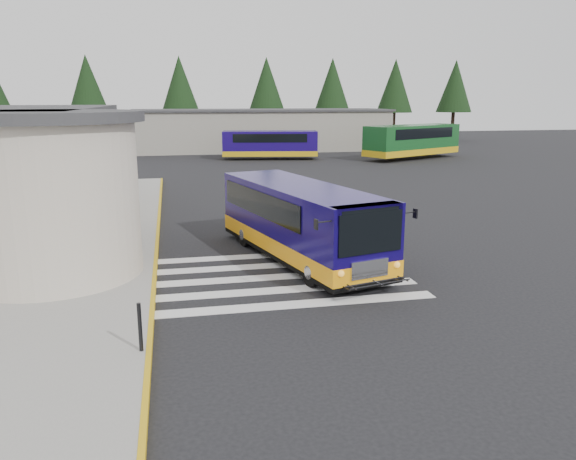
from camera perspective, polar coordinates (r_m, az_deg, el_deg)
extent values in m
plane|color=black|center=(17.94, -0.30, -3.95)|extent=(140.00, 140.00, 0.00)
cube|color=gray|center=(22.15, -26.05, -1.78)|extent=(10.00, 34.00, 0.15)
cube|color=gold|center=(21.45, -13.15, -1.20)|extent=(0.12, 34.00, 0.16)
cylinder|color=beige|center=(17.90, -23.23, 2.84)|extent=(5.20, 5.20, 4.50)
cylinder|color=#38383A|center=(17.67, -23.94, 10.51)|extent=(5.80, 5.80, 0.30)
cube|color=black|center=(22.38, -19.49, 2.04)|extent=(0.08, 1.20, 2.20)
cube|color=#38383A|center=(22.12, -18.52, 5.41)|extent=(1.20, 1.80, 0.12)
cube|color=silver|center=(14.88, 0.28, -7.61)|extent=(8.00, 0.55, 0.01)
cube|color=silver|center=(15.98, -0.63, -6.11)|extent=(8.00, 0.55, 0.01)
cube|color=silver|center=(17.10, -1.41, -4.80)|extent=(8.00, 0.55, 0.01)
cube|color=silver|center=(18.22, -2.10, -3.66)|extent=(8.00, 0.55, 0.01)
cube|color=silver|center=(19.36, -2.70, -2.65)|extent=(8.00, 0.55, 0.01)
cube|color=gray|center=(59.63, -2.76, 10.05)|extent=(26.00, 8.00, 4.00)
cube|color=#38383A|center=(59.55, -2.78, 12.06)|extent=(26.40, 8.40, 0.20)
cylinder|color=black|center=(67.43, -19.39, 9.52)|extent=(0.44, 0.44, 3.60)
cone|color=black|center=(67.36, -19.73, 13.76)|extent=(4.40, 4.40, 6.40)
cylinder|color=black|center=(66.90, -10.76, 10.01)|extent=(0.44, 0.44, 3.60)
cone|color=black|center=(66.82, -10.94, 14.29)|extent=(4.40, 4.40, 6.40)
cylinder|color=black|center=(67.85, -2.15, 10.27)|extent=(0.44, 0.44, 3.60)
cone|color=black|center=(67.78, -2.19, 14.49)|extent=(4.40, 4.40, 6.40)
cylinder|color=black|center=(69.65, 4.46, 10.31)|extent=(0.44, 0.44, 3.60)
cone|color=black|center=(69.57, 4.53, 14.43)|extent=(4.40, 4.40, 6.40)
cylinder|color=black|center=(72.29, 10.66, 10.23)|extent=(0.44, 0.44, 3.60)
cone|color=black|center=(72.22, 10.83, 14.20)|extent=(4.40, 4.40, 6.40)
cylinder|color=black|center=(75.68, 16.36, 10.06)|extent=(0.44, 0.44, 3.60)
cone|color=black|center=(75.62, 16.61, 13.84)|extent=(4.40, 4.40, 6.40)
cube|color=#11064F|center=(18.71, 1.20, 1.32)|extent=(4.26, 8.52, 2.14)
cube|color=#FEA310|center=(18.89, 1.19, -1.10)|extent=(4.30, 8.56, 0.51)
cube|color=black|center=(18.97, 1.19, -1.99)|extent=(4.29, 8.55, 0.20)
cube|color=black|center=(15.18, 8.41, -0.31)|extent=(1.96, 0.55, 1.14)
cube|color=silver|center=(15.44, 8.30, -3.94)|extent=(1.16, 0.35, 0.50)
cube|color=black|center=(18.78, -2.97, 2.70)|extent=(1.54, 5.84, 0.82)
cube|color=black|center=(19.80, 3.22, 3.24)|extent=(1.54, 5.84, 0.82)
cylinder|color=black|center=(16.17, 2.51, -4.28)|extent=(0.48, 0.92, 0.88)
cylinder|color=black|center=(17.18, 8.40, -3.34)|extent=(0.48, 0.92, 0.88)
cylinder|color=black|center=(20.63, -4.33, -0.44)|extent=(0.48, 0.92, 0.88)
cylinder|color=black|center=(21.43, 0.65, 0.12)|extent=(0.48, 0.92, 0.88)
cube|color=black|center=(14.40, 2.87, 0.57)|extent=(0.09, 0.17, 0.27)
cube|color=black|center=(16.17, 12.81, 1.65)|extent=(0.09, 0.17, 0.27)
imported|color=black|center=(16.71, -17.54, -2.03)|extent=(0.65, 0.79, 1.85)
imported|color=black|center=(16.61, -18.49, -2.64)|extent=(0.69, 0.84, 1.60)
cylinder|color=black|center=(12.18, -14.80, -9.52)|extent=(0.09, 0.09, 1.05)
cube|color=#170757|center=(50.35, -1.85, 8.82)|extent=(8.56, 3.63, 2.12)
cube|color=gold|center=(50.43, -1.84, 7.85)|extent=(8.59, 3.66, 0.46)
cube|color=black|center=(50.32, -1.85, 9.39)|extent=(6.75, 3.37, 0.74)
cube|color=#134A1E|center=(52.03, 12.52, 8.97)|extent=(10.12, 6.88, 2.54)
cube|color=gold|center=(52.11, 12.46, 7.84)|extent=(10.17, 6.93, 0.55)
cube|color=black|center=(51.99, 12.55, 9.63)|extent=(8.17, 5.95, 0.88)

